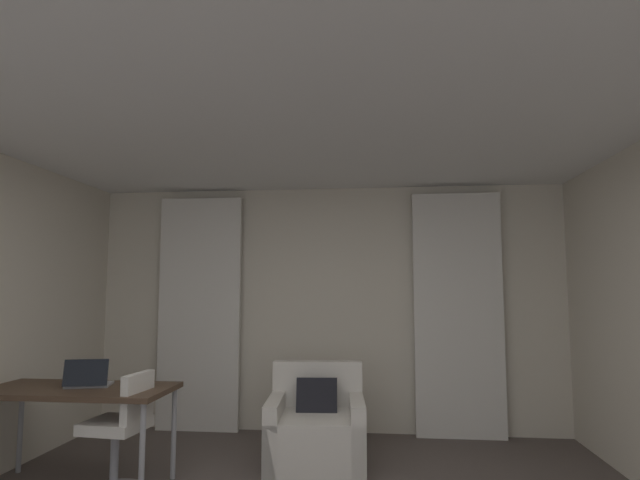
{
  "coord_description": "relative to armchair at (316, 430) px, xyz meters",
  "views": [
    {
      "loc": [
        0.51,
        -2.57,
        1.49
      ],
      "look_at": [
        0.1,
        1.39,
        1.88
      ],
      "focal_mm": 28.92,
      "sensor_mm": 36.0,
      "label": 1
    }
  ],
  "objects": [
    {
      "name": "ceiling",
      "position": [
        -0.0,
        -2.0,
        2.35
      ],
      "size": [
        5.12,
        6.12,
        0.06
      ],
      "primitive_type": "cube",
      "color": "white",
      "rests_on": "wall_left"
    },
    {
      "name": "armchair",
      "position": [
        0.0,
        0.0,
        0.0
      ],
      "size": [
        0.88,
        0.86,
        0.83
      ],
      "color": "silver",
      "rests_on": "ground"
    },
    {
      "name": "desk",
      "position": [
        -1.75,
        -0.75,
        0.4
      ],
      "size": [
        1.41,
        0.67,
        0.74
      ],
      "color": "#4C3828",
      "rests_on": "ground"
    },
    {
      "name": "curtain_right_panel",
      "position": [
        1.37,
        0.9,
        0.97
      ],
      "size": [
        0.9,
        0.06,
        2.5
      ],
      "color": "silver",
      "rests_on": "ground"
    },
    {
      "name": "desk_chair",
      "position": [
        -1.35,
        -0.85,
        0.11
      ],
      "size": [
        0.48,
        0.48,
        0.88
      ],
      "color": "gray",
      "rests_on": "ground"
    },
    {
      "name": "curtain_left_panel",
      "position": [
        -1.38,
        0.9,
        0.97
      ],
      "size": [
        0.9,
        0.06,
        2.5
      ],
      "color": "silver",
      "rests_on": "ground"
    },
    {
      "name": "laptop",
      "position": [
        -1.69,
        -0.72,
        0.51
      ],
      "size": [
        0.37,
        0.32,
        0.22
      ],
      "color": "#ADADB2",
      "rests_on": "desk"
    },
    {
      "name": "wall_window",
      "position": [
        -0.0,
        1.03,
        1.02
      ],
      "size": [
        5.12,
        0.06,
        2.6
      ],
      "color": "beige",
      "rests_on": "ground"
    }
  ]
}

